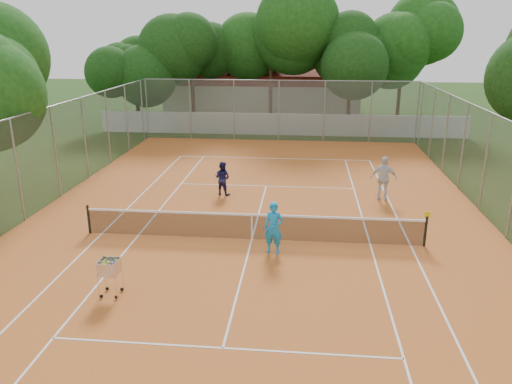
# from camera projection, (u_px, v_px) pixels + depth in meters

# --- Properties ---
(ground) EXTENTS (120.00, 120.00, 0.00)m
(ground) POSITION_uv_depth(u_px,v_px,m) (252.00, 240.00, 17.64)
(ground) COLOR #19330E
(ground) RESTS_ON ground
(court_pad) EXTENTS (18.00, 34.00, 0.02)m
(court_pad) POSITION_uv_depth(u_px,v_px,m) (252.00, 240.00, 17.63)
(court_pad) COLOR #BD6024
(court_pad) RESTS_ON ground
(court_lines) EXTENTS (10.98, 23.78, 0.01)m
(court_lines) POSITION_uv_depth(u_px,v_px,m) (252.00, 239.00, 17.63)
(court_lines) COLOR white
(court_lines) RESTS_ON court_pad
(tennis_net) EXTENTS (11.88, 0.10, 0.98)m
(tennis_net) POSITION_uv_depth(u_px,v_px,m) (252.00, 226.00, 17.48)
(tennis_net) COLOR black
(tennis_net) RESTS_ON court_pad
(perimeter_fence) EXTENTS (18.00, 34.00, 4.00)m
(perimeter_fence) POSITION_uv_depth(u_px,v_px,m) (252.00, 186.00, 17.02)
(perimeter_fence) COLOR slate
(perimeter_fence) RESTS_ON ground
(boundary_wall) EXTENTS (26.00, 0.30, 1.50)m
(boundary_wall) POSITION_uv_depth(u_px,v_px,m) (280.00, 124.00, 35.40)
(boundary_wall) COLOR silver
(boundary_wall) RESTS_ON ground
(clubhouse) EXTENTS (16.40, 9.00, 4.40)m
(clubhouse) POSITION_uv_depth(u_px,v_px,m) (264.00, 88.00, 44.62)
(clubhouse) COLOR beige
(clubhouse) RESTS_ON ground
(tropical_trees) EXTENTS (29.00, 19.00, 10.00)m
(tropical_trees) POSITION_uv_depth(u_px,v_px,m) (283.00, 60.00, 36.94)
(tropical_trees) COLOR black
(tropical_trees) RESTS_ON ground
(player_near) EXTENTS (0.70, 0.53, 1.76)m
(player_near) POSITION_uv_depth(u_px,v_px,m) (274.00, 228.00, 16.30)
(player_near) COLOR #1886CC
(player_near) RESTS_ON court_pad
(player_far_left) EXTENTS (0.89, 0.79, 1.52)m
(player_far_left) POSITION_uv_depth(u_px,v_px,m) (222.00, 178.00, 22.27)
(player_far_left) COLOR #1A194C
(player_far_left) RESTS_ON court_pad
(player_far_right) EXTENTS (1.19, 0.66, 1.93)m
(player_far_right) POSITION_uv_depth(u_px,v_px,m) (384.00, 178.00, 21.53)
(player_far_right) COLOR silver
(player_far_right) RESTS_ON court_pad
(ball_hopper) EXTENTS (0.64, 0.64, 1.15)m
(ball_hopper) POSITION_uv_depth(u_px,v_px,m) (110.00, 276.00, 13.75)
(ball_hopper) COLOR silver
(ball_hopper) RESTS_ON court_pad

